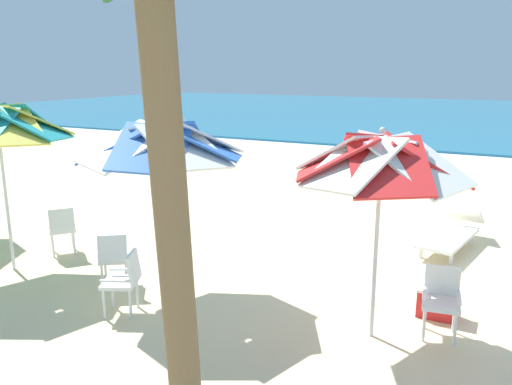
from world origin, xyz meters
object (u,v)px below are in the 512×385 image
(palm_tree_3, at_px, (169,120))
(beach_umbrella_0, at_px, (381,160))
(sun_lounger_1, at_px, (452,233))
(plastic_chair_0, at_px, (441,297))
(plastic_chair_3, at_px, (62,227))
(beach_umbrella_1, at_px, (162,143))
(plastic_chair_2, at_px, (114,256))
(cooler_box, at_px, (437,302))
(plastic_chair_1, at_px, (125,279))

(palm_tree_3, bearing_deg, beach_umbrella_0, 65.56)
(beach_umbrella_0, height_order, sun_lounger_1, beach_umbrella_0)
(beach_umbrella_0, height_order, palm_tree_3, palm_tree_3)
(plastic_chair_0, bearing_deg, plastic_chair_3, -179.94)
(beach_umbrella_1, bearing_deg, beach_umbrella_0, 1.37)
(beach_umbrella_1, distance_m, sun_lounger_1, 5.62)
(beach_umbrella_1, relative_size, palm_tree_3, 0.59)
(plastic_chair_2, xyz_separation_m, cooler_box, (4.48, 1.19, -0.30))
(palm_tree_3, relative_size, cooler_box, 8.72)
(beach_umbrella_1, relative_size, plastic_chair_2, 2.99)
(plastic_chair_0, height_order, plastic_chair_3, same)
(plastic_chair_3, bearing_deg, beach_umbrella_0, -4.15)
(beach_umbrella_1, relative_size, plastic_chair_1, 2.99)
(beach_umbrella_1, xyz_separation_m, sun_lounger_1, (3.52, 3.93, -1.94))
(beach_umbrella_0, bearing_deg, cooler_box, 54.56)
(plastic_chair_0, distance_m, plastic_chair_1, 4.07)
(plastic_chair_1, bearing_deg, beach_umbrella_0, 15.80)
(plastic_chair_0, bearing_deg, plastic_chair_2, -171.20)
(plastic_chair_0, height_order, cooler_box, plastic_chair_0)
(plastic_chair_1, xyz_separation_m, sun_lounger_1, (3.61, 4.74, -0.22))
(beach_umbrella_0, xyz_separation_m, plastic_chair_1, (-3.12, -0.88, -1.71))
(beach_umbrella_0, bearing_deg, plastic_chair_1, -164.20)
(beach_umbrella_1, height_order, sun_lounger_1, beach_umbrella_1)
(palm_tree_3, bearing_deg, cooler_box, 62.38)
(beach_umbrella_0, height_order, plastic_chair_2, beach_umbrella_0)
(plastic_chair_2, distance_m, cooler_box, 4.64)
(plastic_chair_3, bearing_deg, plastic_chair_2, -21.11)
(beach_umbrella_0, distance_m, cooler_box, 2.29)
(plastic_chair_0, bearing_deg, beach_umbrella_1, -172.61)
(beach_umbrella_1, xyz_separation_m, plastic_chair_2, (-0.80, -0.22, -1.73))
(plastic_chair_2, distance_m, palm_tree_3, 4.19)
(plastic_chair_0, bearing_deg, beach_umbrella_0, -150.57)
(plastic_chair_3, relative_size, palm_tree_3, 0.20)
(plastic_chair_1, distance_m, cooler_box, 4.18)
(plastic_chair_2, relative_size, plastic_chair_3, 1.00)
(plastic_chair_2, height_order, cooler_box, plastic_chair_2)
(cooler_box, bearing_deg, plastic_chair_0, -78.86)
(plastic_chair_0, distance_m, palm_tree_3, 4.16)
(plastic_chair_0, bearing_deg, cooler_box, 101.14)
(plastic_chair_2, bearing_deg, plastic_chair_0, 8.80)
(beach_umbrella_0, xyz_separation_m, plastic_chair_0, (0.74, 0.42, -1.71))
(palm_tree_3, bearing_deg, plastic_chair_1, 141.40)
(plastic_chair_2, bearing_deg, plastic_chair_3, 158.89)
(plastic_chair_1, xyz_separation_m, cooler_box, (3.76, 1.79, -0.30))
(beach_umbrella_1, height_order, palm_tree_3, palm_tree_3)
(plastic_chair_0, height_order, plastic_chair_2, same)
(palm_tree_3, xyz_separation_m, cooler_box, (1.77, 3.38, -2.64))
(sun_lounger_1, relative_size, palm_tree_3, 0.51)
(beach_umbrella_1, xyz_separation_m, plastic_chair_3, (-2.62, 0.48, -1.73))
(plastic_chair_2, distance_m, sun_lounger_1, 5.99)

